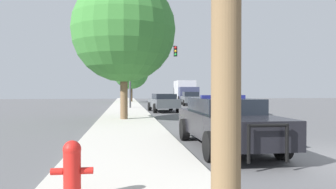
% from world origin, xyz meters
% --- Properties ---
extents(sidewalk_left, '(3.00, 110.00, 0.13)m').
position_xyz_m(sidewalk_left, '(-5.10, 0.00, 0.07)').
color(sidewalk_left, '#BCB7AD').
rests_on(sidewalk_left, ground_plane).
extents(police_car, '(2.04, 5.44, 1.52)m').
position_xyz_m(police_car, '(-2.35, 1.79, 0.78)').
color(police_car, black).
rests_on(police_car, ground_plane).
extents(fire_hydrant, '(0.58, 0.25, 0.84)m').
position_xyz_m(fire_hydrant, '(-5.94, -2.61, 0.58)').
color(fire_hydrant, red).
rests_on(fire_hydrant, sidewalk_left).
extents(traffic_light, '(4.19, 0.35, 5.54)m').
position_xyz_m(traffic_light, '(-3.17, 21.12, 4.05)').
color(traffic_light, '#424247').
rests_on(traffic_light, sidewalk_left).
extents(car_background_midblock, '(2.21, 4.36, 1.38)m').
position_xyz_m(car_background_midblock, '(-2.29, 17.51, 0.75)').
color(car_background_midblock, '#474C51').
rests_on(car_background_midblock, ground_plane).
extents(car_background_oncoming, '(2.25, 4.76, 1.47)m').
position_xyz_m(car_background_oncoming, '(1.84, 27.48, 0.77)').
color(car_background_oncoming, '#474C51').
rests_on(car_background_oncoming, ground_plane).
extents(box_truck, '(2.75, 7.40, 2.87)m').
position_xyz_m(box_truck, '(2.55, 34.55, 1.55)').
color(box_truck, '#333856').
rests_on(box_truck, ground_plane).
extents(tree_sidewalk_far, '(4.79, 4.79, 6.43)m').
position_xyz_m(tree_sidewalk_far, '(-4.43, 36.44, 4.16)').
color(tree_sidewalk_far, brown).
rests_on(tree_sidewalk_far, sidewalk_left).
extents(tree_sidewalk_near, '(5.50, 5.50, 7.45)m').
position_xyz_m(tree_sidewalk_near, '(-5.26, 10.21, 4.83)').
color(tree_sidewalk_near, brown).
rests_on(tree_sidewalk_near, sidewalk_left).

